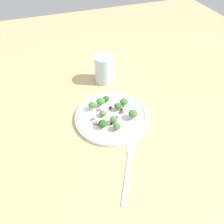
{
  "coord_description": "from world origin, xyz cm",
  "views": [
    {
      "loc": [
        50.03,
        -15.77,
        51.3
      ],
      "look_at": [
        2.68,
        0.75,
        2.7
      ],
      "focal_mm": 36.1,
      "sensor_mm": 36.0,
      "label": 1
    }
  ],
  "objects_px": {
    "plate": "(112,116)",
    "fork": "(129,167)",
    "broccoli_floret_2": "(101,101)",
    "broccoli_floret_0": "(103,124)",
    "water_glass": "(104,69)",
    "broccoli_floret_1": "(92,105)"
  },
  "relations": [
    {
      "from": "plate",
      "to": "water_glass",
      "type": "height_order",
      "value": "water_glass"
    },
    {
      "from": "plate",
      "to": "fork",
      "type": "distance_m",
      "value": 0.19
    },
    {
      "from": "fork",
      "to": "water_glass",
      "type": "bearing_deg",
      "value": 171.44
    },
    {
      "from": "plate",
      "to": "broccoli_floret_1",
      "type": "bearing_deg",
      "value": -131.71
    },
    {
      "from": "plate",
      "to": "broccoli_floret_1",
      "type": "xyz_separation_m",
      "value": [
        -0.05,
        -0.05,
        0.02
      ]
    },
    {
      "from": "broccoli_floret_2",
      "to": "fork",
      "type": "xyz_separation_m",
      "value": [
        0.24,
        0.0,
        -0.03
      ]
    },
    {
      "from": "broccoli_floret_0",
      "to": "plate",
      "type": "bearing_deg",
      "value": 132.38
    },
    {
      "from": "plate",
      "to": "broccoli_floret_2",
      "type": "distance_m",
      "value": 0.06
    },
    {
      "from": "water_glass",
      "to": "broccoli_floret_2",
      "type": "bearing_deg",
      "value": -22.13
    },
    {
      "from": "fork",
      "to": "broccoli_floret_0",
      "type": "bearing_deg",
      "value": -170.4
    },
    {
      "from": "plate",
      "to": "fork",
      "type": "bearing_deg",
      "value": -5.71
    },
    {
      "from": "broccoli_floret_0",
      "to": "fork",
      "type": "xyz_separation_m",
      "value": [
        0.15,
        0.02,
        -0.03
      ]
    },
    {
      "from": "broccoli_floret_2",
      "to": "fork",
      "type": "distance_m",
      "value": 0.24
    },
    {
      "from": "fork",
      "to": "broccoli_floret_1",
      "type": "bearing_deg",
      "value": -171.89
    },
    {
      "from": "broccoli_floret_1",
      "to": "broccoli_floret_2",
      "type": "relative_size",
      "value": 0.87
    },
    {
      "from": "broccoli_floret_1",
      "to": "fork",
      "type": "distance_m",
      "value": 0.23
    },
    {
      "from": "fork",
      "to": "broccoli_floret_2",
      "type": "bearing_deg",
      "value": -179.46
    },
    {
      "from": "broccoli_floret_0",
      "to": "broccoli_floret_1",
      "type": "distance_m",
      "value": 0.09
    },
    {
      "from": "plate",
      "to": "water_glass",
      "type": "relative_size",
      "value": 2.27
    },
    {
      "from": "plate",
      "to": "broccoli_floret_2",
      "type": "xyz_separation_m",
      "value": [
        -0.05,
        -0.02,
        0.03
      ]
    },
    {
      "from": "broccoli_floret_1",
      "to": "broccoli_floret_2",
      "type": "bearing_deg",
      "value": 101.03
    },
    {
      "from": "plate",
      "to": "broccoli_floret_2",
      "type": "bearing_deg",
      "value": -158.21
    }
  ]
}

